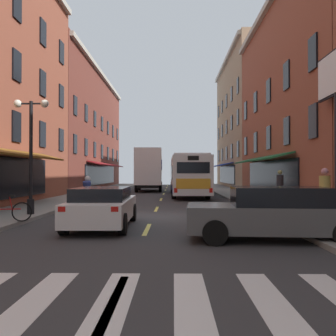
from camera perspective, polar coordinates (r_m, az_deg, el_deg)
ground_plane at (r=15.31m, az=-2.32°, el=-7.68°), size 34.80×80.00×0.10m
lane_centre_dashes at (r=15.05m, az=-2.37°, el=-7.59°), size 0.14×73.90×0.01m
crosswalk_near at (r=5.54m, az=-8.44°, el=-19.70°), size 7.10×2.80×0.01m
sidewalk_left at (r=16.69m, az=-23.12°, el=-6.63°), size 3.00×80.00×0.14m
sidewalk_right at (r=16.09m, az=19.33°, el=-6.88°), size 3.00×80.00×0.14m
transit_bus at (r=28.42m, az=3.16°, el=-1.10°), size 2.78×11.10×3.07m
box_truck at (r=35.36m, az=-2.96°, el=-0.33°), size 2.64×7.14×4.01m
sedan_near at (r=10.27m, az=16.13°, el=-6.75°), size 4.62×2.18×1.42m
sedan_mid at (r=12.36m, az=-10.12°, el=-5.91°), size 1.98×4.55×1.32m
motorcycle_rider at (r=16.41m, az=-12.40°, el=-4.54°), size 0.62×2.07×1.66m
bicycle_near at (r=13.62m, az=-23.91°, el=-6.16°), size 1.69×0.52×0.91m
pedestrian_mid at (r=20.38m, az=17.00°, el=-2.75°), size 0.36×0.36×1.80m
pedestrian_far at (r=13.21m, az=23.18°, el=-3.80°), size 0.36×0.36×1.82m
street_lamp_twin at (r=15.80m, az=-20.51°, el=2.62°), size 1.42×0.32×4.61m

